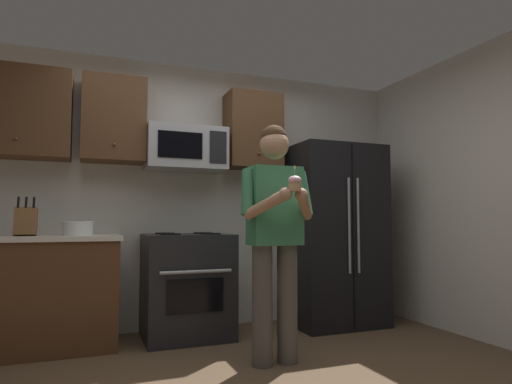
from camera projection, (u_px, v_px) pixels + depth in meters
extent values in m
cube|color=beige|center=(194.00, 195.00, 4.39)|extent=(4.40, 0.10, 2.60)
cube|color=beige|center=(481.00, 191.00, 3.85)|extent=(0.10, 4.40, 2.60)
cube|color=black|center=(187.00, 285.00, 3.91)|extent=(0.76, 0.66, 0.92)
cube|color=black|center=(195.00, 296.00, 3.60)|extent=(0.48, 0.01, 0.28)
cylinder|color=#99999E|center=(196.00, 272.00, 3.59)|extent=(0.60, 0.03, 0.03)
cylinder|color=black|center=(170.00, 234.00, 3.75)|extent=(0.18, 0.18, 0.01)
cylinder|color=black|center=(211.00, 234.00, 3.88)|extent=(0.18, 0.18, 0.01)
cylinder|color=black|center=(165.00, 233.00, 4.01)|extent=(0.18, 0.18, 0.01)
cylinder|color=black|center=(203.00, 233.00, 4.14)|extent=(0.18, 0.18, 0.01)
cube|color=#9EA0A5|center=(186.00, 149.00, 4.11)|extent=(0.74, 0.40, 0.40)
cube|color=black|center=(181.00, 145.00, 3.89)|extent=(0.40, 0.01, 0.24)
cube|color=black|center=(218.00, 147.00, 4.02)|extent=(0.16, 0.01, 0.30)
cube|color=black|center=(333.00, 235.00, 4.45)|extent=(0.90, 0.72, 1.80)
cylinder|color=gray|center=(349.00, 225.00, 4.09)|extent=(0.02, 0.02, 0.90)
cylinder|color=gray|center=(358.00, 225.00, 4.12)|extent=(0.02, 0.02, 0.90)
cube|color=black|center=(353.00, 236.00, 4.11)|extent=(0.01, 0.01, 1.74)
cube|color=#4C301C|center=(21.00, 113.00, 3.67)|extent=(0.80, 0.34, 0.76)
sphere|color=brown|center=(16.00, 138.00, 3.49)|extent=(0.03, 0.03, 0.03)
cube|color=#4C301C|center=(114.00, 120.00, 3.94)|extent=(0.55, 0.34, 0.76)
sphere|color=brown|center=(114.00, 144.00, 3.76)|extent=(0.03, 0.03, 0.03)
cube|color=#4C301C|center=(253.00, 132.00, 4.43)|extent=(0.55, 0.34, 0.76)
sphere|color=brown|center=(259.00, 153.00, 4.24)|extent=(0.03, 0.03, 0.03)
cube|color=#4C301C|center=(25.00, 296.00, 3.46)|extent=(1.40, 0.62, 0.88)
cube|color=beige|center=(27.00, 238.00, 3.50)|extent=(1.44, 0.66, 0.04)
cube|color=brown|center=(26.00, 222.00, 3.46)|extent=(0.16, 0.15, 0.24)
cylinder|color=black|center=(18.00, 202.00, 3.43)|extent=(0.02, 0.04, 0.09)
cylinder|color=black|center=(26.00, 202.00, 3.45)|extent=(0.02, 0.04, 0.09)
cylinder|color=black|center=(34.00, 203.00, 3.47)|extent=(0.02, 0.04, 0.09)
cylinder|color=white|center=(78.00, 229.00, 3.59)|extent=(0.24, 0.24, 0.11)
torus|color=white|center=(78.00, 222.00, 3.60)|extent=(0.25, 0.25, 0.01)
cylinder|color=#4C4742|center=(262.00, 305.00, 3.15)|extent=(0.15, 0.15, 0.86)
cylinder|color=#4C4742|center=(287.00, 303.00, 3.22)|extent=(0.15, 0.15, 0.86)
cube|color=#33724C|center=(275.00, 206.00, 3.24)|extent=(0.38, 0.22, 0.58)
sphere|color=#A37556|center=(274.00, 145.00, 3.27)|extent=(0.22, 0.22, 0.22)
sphere|color=#382314|center=(274.00, 138.00, 3.28)|extent=(0.20, 0.20, 0.20)
cylinder|color=#33724C|center=(248.00, 192.00, 3.13)|extent=(0.15, 0.18, 0.35)
cylinder|color=#A37556|center=(266.00, 205.00, 3.00)|extent=(0.26, 0.33, 0.21)
sphere|color=#A37556|center=(285.00, 194.00, 2.92)|extent=(0.09, 0.09, 0.09)
cylinder|color=#33724C|center=(303.00, 194.00, 3.29)|extent=(0.15, 0.18, 0.35)
cylinder|color=#A37556|center=(304.00, 205.00, 3.11)|extent=(0.26, 0.33, 0.21)
sphere|color=#A37556|center=(301.00, 195.00, 2.96)|extent=(0.09, 0.09, 0.09)
cylinder|color=#A87F56|center=(295.00, 187.00, 2.93)|extent=(0.08, 0.08, 0.06)
ellipsoid|color=#F2B2CC|center=(295.00, 180.00, 2.93)|extent=(0.09, 0.09, 0.06)
cylinder|color=#4CBF66|center=(295.00, 173.00, 2.93)|extent=(0.01, 0.01, 0.06)
ellipsoid|color=#FFD159|center=(295.00, 167.00, 2.94)|extent=(0.01, 0.01, 0.02)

